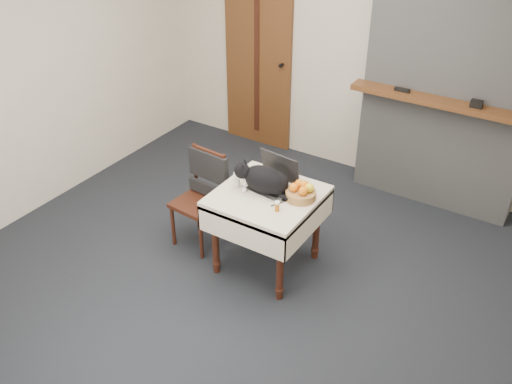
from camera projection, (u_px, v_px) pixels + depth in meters
ground at (254, 265)px, 4.80m from camera, size 4.50×4.50×0.00m
room_shell at (287, 45)px, 4.19m from camera, size 4.52×4.01×2.61m
door at (258, 59)px, 6.22m from camera, size 0.82×0.10×2.00m
chimney at (452, 73)px, 5.02m from camera, size 1.62×0.48×2.60m
side_table at (267, 206)px, 4.50m from camera, size 0.78×0.78×0.70m
laptop at (273, 180)px, 4.49m from camera, size 0.39×0.35×0.27m
cat at (265, 180)px, 4.41m from camera, size 0.53×0.30×0.25m
cream_jar at (236, 182)px, 4.53m from camera, size 0.06×0.06×0.07m
pill_bottle at (277, 206)px, 4.22m from camera, size 0.04×0.04×0.08m
fruit_basket at (301, 192)px, 4.36m from camera, size 0.24×0.24×0.13m
desk_clutter at (289, 199)px, 4.37m from camera, size 0.11×0.12×0.01m
chair at (204, 185)px, 4.85m from camera, size 0.42×0.41×0.86m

